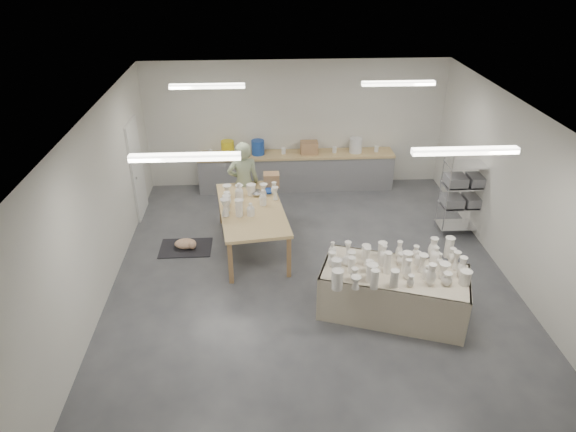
{
  "coord_description": "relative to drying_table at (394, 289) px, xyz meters",
  "views": [
    {
      "loc": [
        -0.86,
        -7.58,
        5.37
      ],
      "look_at": [
        -0.39,
        0.34,
        1.05
      ],
      "focal_mm": 32.0,
      "sensor_mm": 36.0,
      "label": 1
    }
  ],
  "objects": [
    {
      "name": "cat",
      "position": [
        -3.55,
        2.14,
        -0.34
      ],
      "size": [
        0.48,
        0.38,
        0.18
      ],
      "rotation": [
        0.0,
        0.0,
        -0.21
      ],
      "color": "white",
      "rests_on": "rug"
    },
    {
      "name": "back_counter",
      "position": [
        -1.22,
        4.78,
        0.03
      ],
      "size": [
        4.6,
        0.6,
        1.24
      ],
      "color": "tan",
      "rests_on": "ground"
    },
    {
      "name": "room",
      "position": [
        -1.31,
        1.18,
        1.6
      ],
      "size": [
        8.0,
        8.02,
        3.0
      ],
      "color": "#424449",
      "rests_on": "ground"
    },
    {
      "name": "red_stool",
      "position": [
        -2.41,
        3.44,
        -0.2
      ],
      "size": [
        0.38,
        0.38,
        0.29
      ],
      "rotation": [
        0.0,
        0.0,
        0.27
      ],
      "color": "red",
      "rests_on": "ground"
    },
    {
      "name": "drying_table",
      "position": [
        0.0,
        0.0,
        0.0
      ],
      "size": [
        2.48,
        1.8,
        1.17
      ],
      "rotation": [
        0.0,
        0.0,
        -0.33
      ],
      "color": "olive",
      "rests_on": "ground"
    },
    {
      "name": "wire_shelf",
      "position": [
        1.99,
        2.5,
        0.46
      ],
      "size": [
        0.88,
        0.48,
        1.8
      ],
      "color": "silver",
      "rests_on": "ground"
    },
    {
      "name": "work_table",
      "position": [
        -2.27,
        2.26,
        0.43
      ],
      "size": [
        1.46,
        2.47,
        1.24
      ],
      "rotation": [
        0.0,
        0.0,
        0.13
      ],
      "color": "tan",
      "rests_on": "ground"
    },
    {
      "name": "potter",
      "position": [
        -2.41,
        3.17,
        0.45
      ],
      "size": [
        0.71,
        0.52,
        1.8
      ],
      "primitive_type": "imported",
      "rotation": [
        0.0,
        0.0,
        3.29
      ],
      "color": "#99A982",
      "rests_on": "ground"
    },
    {
      "name": "rug",
      "position": [
        -3.57,
        2.15,
        -0.44
      ],
      "size": [
        1.0,
        0.7,
        0.02
      ],
      "primitive_type": "cube",
      "color": "black",
      "rests_on": "ground"
    }
  ]
}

